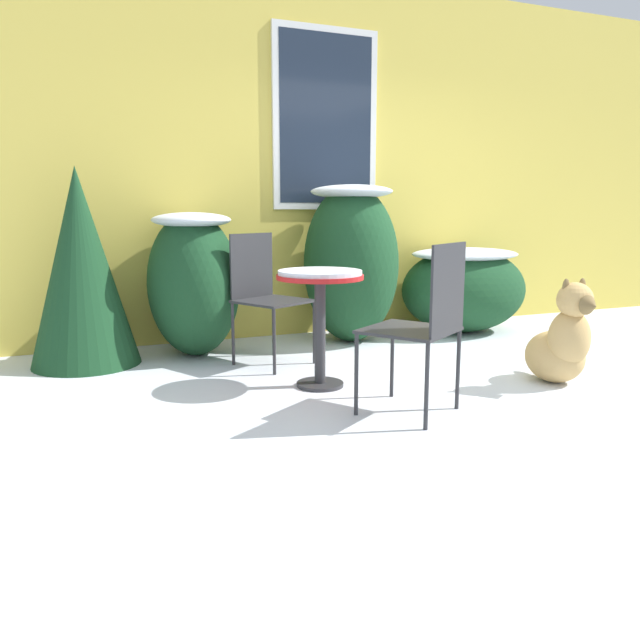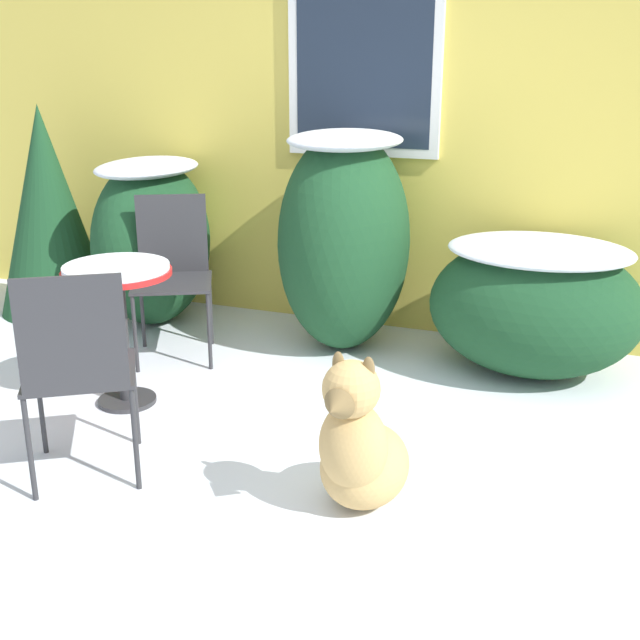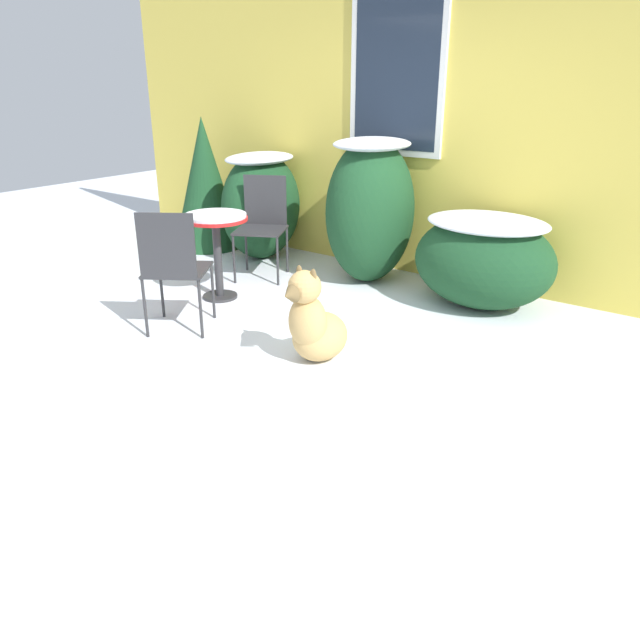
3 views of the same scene
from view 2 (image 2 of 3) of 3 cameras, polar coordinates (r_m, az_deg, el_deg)
ground_plane at (r=3.77m, az=-3.31°, el=-10.72°), size 16.00×16.00×0.00m
house_wall at (r=5.37m, az=6.21°, el=16.41°), size 8.00×0.10×3.25m
shrub_left at (r=5.69m, az=-11.85°, el=5.77°), size 0.72×1.01×1.15m
shrub_middle at (r=5.06m, az=1.74°, el=5.95°), size 0.82×0.96×1.39m
shrub_right at (r=4.87m, az=15.06°, el=1.23°), size 1.24×1.00×0.81m
evergreen_bush at (r=6.13m, az=-18.76°, el=7.37°), size 0.80×0.80×1.49m
patio_table at (r=4.36m, az=-14.15°, el=1.76°), size 0.57×0.57×0.78m
patio_chair_near_table at (r=5.07m, az=-10.45°, el=3.62°), size 0.64×0.64×0.99m
patio_chair_far_side at (r=3.62m, az=-16.83°, el=-3.10°), size 0.66×0.66×0.99m
dog at (r=3.36m, az=2.85°, el=-9.21°), size 0.40×0.66×0.73m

